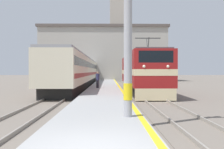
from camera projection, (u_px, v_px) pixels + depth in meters
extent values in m
plane|color=#70665B|center=(106.00, 86.00, 35.47)|extent=(200.00, 200.00, 0.00)
cube|color=#999999|center=(105.00, 87.00, 30.46)|extent=(3.25, 140.00, 0.43)
cube|color=yellow|center=(118.00, 85.00, 30.48)|extent=(0.20, 140.00, 0.00)
cube|color=#70665B|center=(135.00, 89.00, 30.52)|extent=(2.83, 140.00, 0.02)
cube|color=gray|center=(129.00, 88.00, 30.51)|extent=(0.07, 140.00, 0.14)
cube|color=gray|center=(141.00, 88.00, 30.53)|extent=(0.07, 140.00, 0.14)
cube|color=#70665B|center=(76.00, 89.00, 30.42)|extent=(2.83, 140.00, 0.02)
cube|color=gray|center=(70.00, 88.00, 30.41)|extent=(0.07, 140.00, 0.14)
cube|color=gray|center=(82.00, 88.00, 30.43)|extent=(0.07, 140.00, 0.14)
cube|color=black|center=(142.00, 88.00, 24.59)|extent=(2.46, 13.33, 0.90)
cube|color=maroon|center=(142.00, 69.00, 24.57)|extent=(2.90, 14.49, 2.67)
cube|color=beige|center=(142.00, 72.00, 24.57)|extent=(2.92, 14.51, 0.44)
cube|color=beige|center=(156.00, 94.00, 17.50)|extent=(2.75, 0.30, 0.81)
cube|color=black|center=(156.00, 57.00, 17.37)|extent=(2.32, 0.12, 0.80)
sphere|color=white|center=(144.00, 66.00, 17.33)|extent=(0.20, 0.20, 0.20)
sphere|color=white|center=(168.00, 66.00, 17.35)|extent=(0.20, 0.20, 0.20)
cube|color=#4C4C51|center=(142.00, 54.00, 24.55)|extent=(2.61, 13.76, 0.12)
cylinder|color=#333333|center=(148.00, 44.00, 20.57)|extent=(0.06, 0.63, 1.03)
cylinder|color=#333333|center=(147.00, 45.00, 21.27)|extent=(0.06, 0.63, 1.03)
cube|color=#262626|center=(148.00, 38.00, 20.91)|extent=(2.03, 0.08, 0.06)
cube|color=black|center=(85.00, 81.00, 41.22)|extent=(2.47, 46.44, 0.90)
cube|color=beige|center=(85.00, 70.00, 41.20)|extent=(2.90, 48.37, 2.71)
cube|color=black|center=(85.00, 66.00, 41.19)|extent=(2.92, 47.40, 0.64)
cube|color=maroon|center=(85.00, 73.00, 41.21)|extent=(2.92, 47.40, 0.36)
cube|color=gray|center=(85.00, 61.00, 41.18)|extent=(2.67, 48.37, 0.20)
cylinder|color=yellow|center=(128.00, 92.00, 9.37)|extent=(0.32, 0.32, 0.60)
cylinder|color=#23232D|center=(98.00, 84.00, 25.31)|extent=(0.26, 0.26, 0.75)
cylinder|color=navy|center=(98.00, 77.00, 25.30)|extent=(0.34, 0.34, 0.62)
sphere|color=tan|center=(98.00, 73.00, 25.29)|extent=(0.20, 0.20, 0.20)
cube|color=#ADA393|center=(118.00, 31.00, 62.35)|extent=(4.00, 4.00, 23.03)
cube|color=#A8A399|center=(103.00, 55.00, 54.10)|extent=(25.22, 7.41, 10.62)
cube|color=#564C47|center=(103.00, 28.00, 54.03)|extent=(25.82, 8.01, 0.50)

